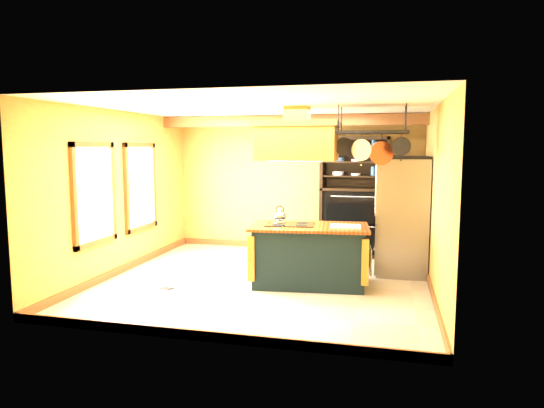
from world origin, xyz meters
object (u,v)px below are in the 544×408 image
at_px(range_hood, 297,139).
at_px(refrigerator, 402,218).
at_px(kitchen_island, 309,255).
at_px(pot_rack, 372,139).
at_px(hutch, 354,210).

bearing_deg(range_hood, refrigerator, 34.77).
xyz_separation_m(kitchen_island, pot_rack, (0.91, 0.00, 1.75)).
distance_m(refrigerator, hutch, 1.48).
relative_size(kitchen_island, refrigerator, 0.98).
height_order(kitchen_island, range_hood, range_hood).
bearing_deg(kitchen_island, refrigerator, 32.39).
bearing_deg(refrigerator, kitchen_island, -141.57).
bearing_deg(pot_rack, refrigerator, 66.58).
bearing_deg(hutch, pot_rack, -80.23).
xyz_separation_m(kitchen_island, hutch, (0.51, 2.30, 0.42)).
bearing_deg(kitchen_island, pot_rack, -5.90).
bearing_deg(refrigerator, hutch, 125.81).
relative_size(refrigerator, hutch, 0.83).
height_order(range_hood, pot_rack, same).
bearing_deg(pot_rack, hutch, 99.77).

